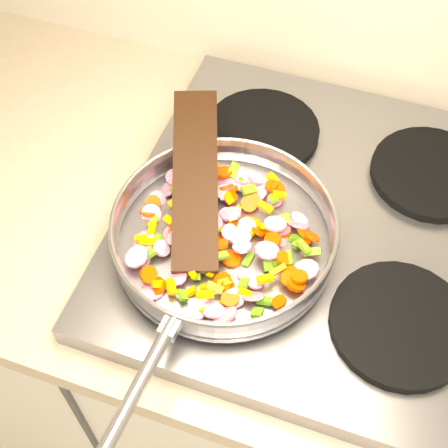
% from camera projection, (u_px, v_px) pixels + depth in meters
% --- Properties ---
extents(cooktop, '(0.60, 0.60, 0.04)m').
position_uv_depth(cooktop, '(321.00, 227.00, 0.96)').
color(cooktop, '#939399').
rests_on(cooktop, counter_top).
extents(grate_fl, '(0.19, 0.19, 0.02)m').
position_uv_depth(grate_fl, '(204.00, 265.00, 0.89)').
color(grate_fl, black).
rests_on(grate_fl, cooktop).
extents(grate_fr, '(0.19, 0.19, 0.02)m').
position_uv_depth(grate_fr, '(400.00, 324.00, 0.83)').
color(grate_fr, black).
rests_on(grate_fr, cooktop).
extents(grate_bl, '(0.19, 0.19, 0.02)m').
position_uv_depth(grate_bl, '(262.00, 131.00, 1.04)').
color(grate_bl, black).
rests_on(grate_bl, cooktop).
extents(grate_br, '(0.19, 0.19, 0.02)m').
position_uv_depth(grate_br, '(431.00, 173.00, 0.99)').
color(grate_br, black).
rests_on(grate_br, cooktop).
extents(saute_pan, '(0.35, 0.52, 0.05)m').
position_uv_depth(saute_pan, '(223.00, 232.00, 0.88)').
color(saute_pan, '#9E9EA5').
rests_on(saute_pan, grate_fl).
extents(vegetable_heap, '(0.29, 0.27, 0.05)m').
position_uv_depth(vegetable_heap, '(225.00, 233.00, 0.89)').
color(vegetable_heap, '#59961A').
rests_on(vegetable_heap, saute_pan).
extents(wooden_spatula, '(0.16, 0.28, 0.08)m').
position_uv_depth(wooden_spatula, '(195.00, 178.00, 0.90)').
color(wooden_spatula, black).
rests_on(wooden_spatula, saute_pan).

